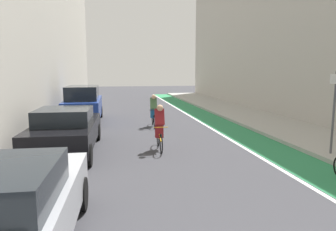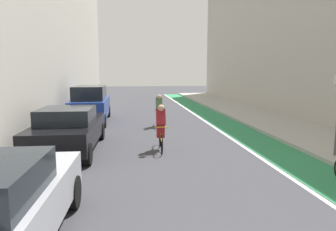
# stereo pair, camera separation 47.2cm
# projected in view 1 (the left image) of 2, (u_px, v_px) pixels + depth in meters

# --- Properties ---
(ground_plane) EXTENTS (82.56, 82.56, 0.00)m
(ground_plane) POSITION_uv_depth(u_px,v_px,m) (150.00, 125.00, 15.73)
(ground_plane) COLOR #38383D
(bike_lane_paint) EXTENTS (1.60, 37.53, 0.00)m
(bike_lane_paint) POSITION_uv_depth(u_px,v_px,m) (208.00, 117.00, 18.31)
(bike_lane_paint) COLOR #2D8451
(bike_lane_paint) RESTS_ON ground
(lane_divider_stripe) EXTENTS (0.12, 37.53, 0.00)m
(lane_divider_stripe) POSITION_uv_depth(u_px,v_px,m) (193.00, 118.00, 18.16)
(lane_divider_stripe) COLOR white
(lane_divider_stripe) RESTS_ON ground
(sidewalk_right) EXTENTS (3.44, 37.53, 0.14)m
(sidewalk_right) POSITION_uv_depth(u_px,v_px,m) (247.00, 115.00, 18.73)
(sidewalk_right) COLOR #A8A59E
(sidewalk_right) RESTS_ON ground
(building_facade_left) EXTENTS (3.00, 37.53, 10.59)m
(building_facade_left) POSITION_uv_depth(u_px,v_px,m) (25.00, 22.00, 15.85)
(building_facade_left) COLOR #B2ADA3
(building_facade_left) RESTS_ON ground
(building_facade_right) EXTENTS (2.40, 33.53, 10.99)m
(building_facade_right) POSITION_uv_depth(u_px,v_px,m) (278.00, 30.00, 20.40)
(building_facade_right) COLOR #B2ADA3
(building_facade_right) RESTS_ON ground
(parked_sedan_black) EXTENTS (2.08, 4.65, 1.53)m
(parked_sedan_black) POSITION_uv_depth(u_px,v_px,m) (66.00, 130.00, 10.30)
(parked_sedan_black) COLOR black
(parked_sedan_black) RESTS_ON ground
(parked_suv_blue) EXTENTS (1.84, 4.76, 1.98)m
(parked_suv_blue) POSITION_uv_depth(u_px,v_px,m) (83.00, 104.00, 16.25)
(parked_suv_blue) COLOR navy
(parked_suv_blue) RESTS_ON ground
(cyclist_mid) EXTENTS (0.48, 1.74, 1.62)m
(cyclist_mid) POSITION_uv_depth(u_px,v_px,m) (159.00, 126.00, 10.63)
(cyclist_mid) COLOR black
(cyclist_mid) RESTS_ON ground
(cyclist_trailing) EXTENTS (0.48, 1.72, 1.61)m
(cyclist_trailing) POSITION_uv_depth(u_px,v_px,m) (153.00, 110.00, 15.21)
(cyclist_trailing) COLOR black
(cyclist_trailing) RESTS_ON ground
(street_sign_post) EXTENTS (0.44, 0.07, 2.62)m
(street_sign_post) POSITION_uv_depth(u_px,v_px,m) (334.00, 105.00, 9.55)
(street_sign_post) COLOR #4C4C51
(street_sign_post) RESTS_ON sidewalk_right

